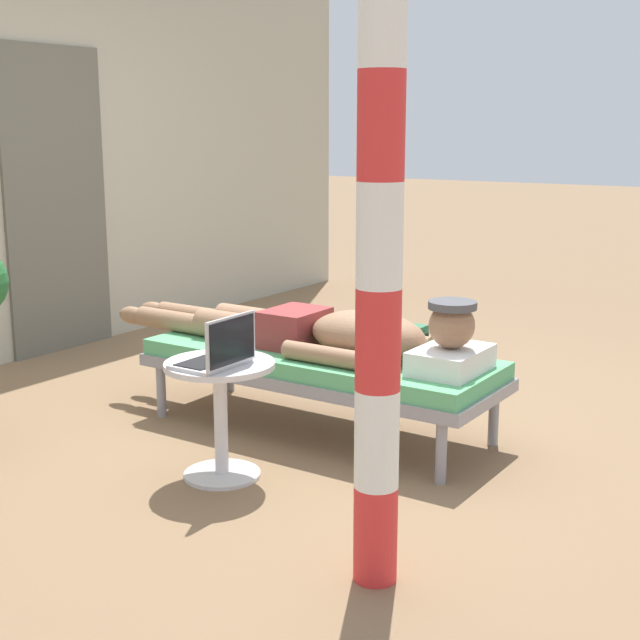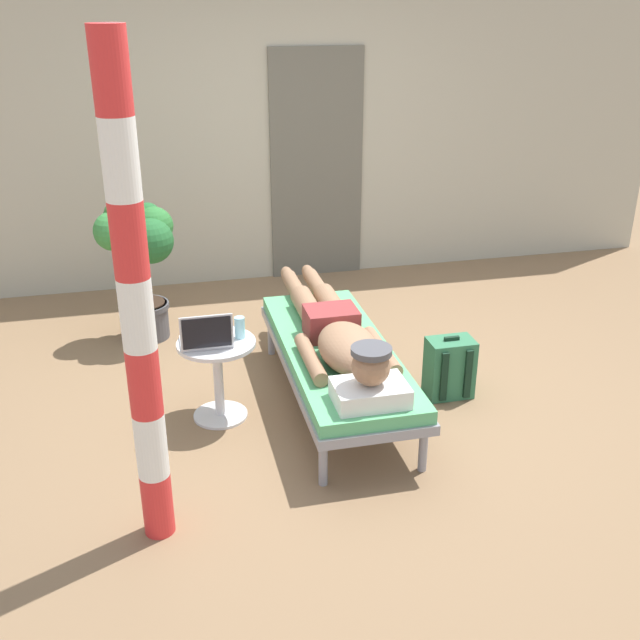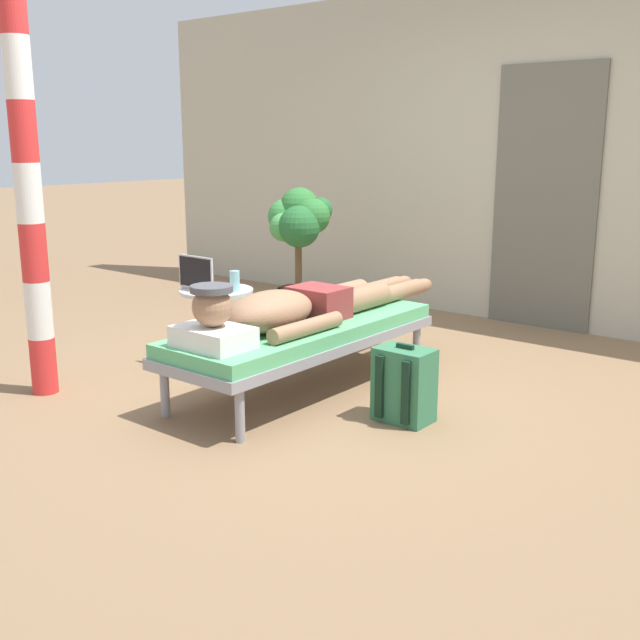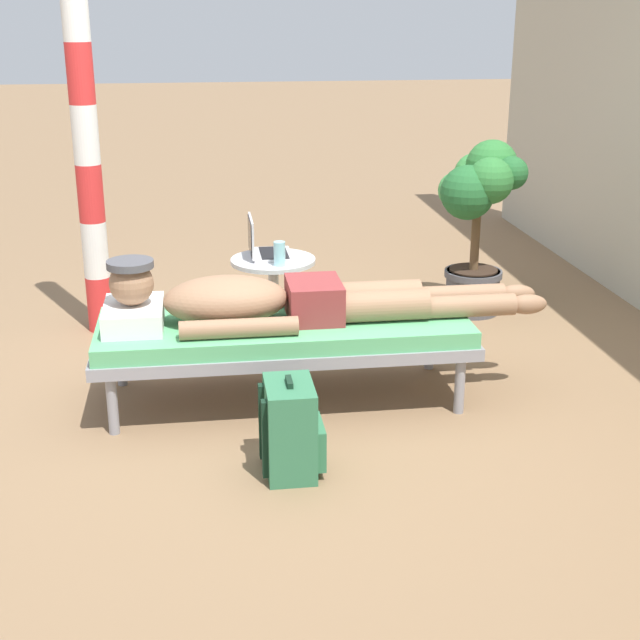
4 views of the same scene
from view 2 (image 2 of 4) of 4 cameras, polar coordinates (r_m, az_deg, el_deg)
name	(u,v)px [view 2 (image 2 of 4)]	position (r m, az deg, el deg)	size (l,w,h in m)	color
ground_plane	(342,391)	(5.05, 1.70, -5.41)	(40.00, 40.00, 0.00)	#846647
house_wall_back	(266,129)	(6.80, -4.13, 14.37)	(7.60, 0.20, 2.70)	#B2AD99
house_door_panel	(317,166)	(6.83, -0.26, 11.67)	(0.84, 0.03, 2.04)	#625F54
lounge_chair	(337,356)	(4.73, 1.29, -2.78)	(0.67, 1.84, 0.42)	gray
person_reclining	(339,335)	(4.61, 1.46, -1.12)	(0.53, 2.17, 0.33)	white
side_table	(218,366)	(4.63, -7.83, -3.52)	(0.48, 0.48, 0.52)	silver
laptop	(206,337)	(4.48, -8.69, -1.32)	(0.31, 0.24, 0.23)	silver
drink_glass	(240,328)	(4.56, -6.16, -0.58)	(0.06, 0.06, 0.14)	#99D8E5
backpack	(449,368)	(4.98, 9.84, -3.63)	(0.30, 0.26, 0.42)	#33724C
potted_plant	(139,250)	(5.71, -13.69, 5.23)	(0.58, 0.54, 1.09)	#4C4C51
porch_post	(137,314)	(3.34, -13.82, 0.46)	(0.15, 0.15, 2.36)	red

